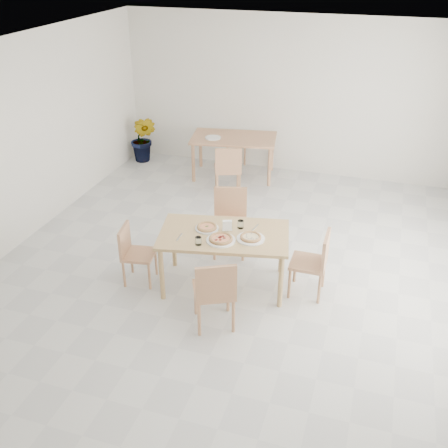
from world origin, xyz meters
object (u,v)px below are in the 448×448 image
(plate_margherita, at_px, (207,228))
(plate_empty, at_px, (213,138))
(plate_pepperoni, at_px, (221,240))
(pizza_pepperoni, at_px, (221,239))
(chair_east, at_px, (315,260))
(napkin_holder, at_px, (227,226))
(chair_west, at_px, (133,250))
(plate_mushroom, at_px, (251,239))
(pizza_mushroom, at_px, (251,237))
(pizza_margherita, at_px, (207,227))
(chair_back_s, at_px, (228,167))
(tumbler_a, at_px, (198,241))
(chair_back_n, at_px, (240,136))
(potted_plant, at_px, (143,139))
(main_table, at_px, (224,239))
(chair_south, at_px, (215,290))
(chair_north, at_px, (230,216))
(second_table, at_px, (234,141))
(tumbler_b, at_px, (241,224))

(plate_margherita, xyz_separation_m, plate_empty, (-1.00, 3.16, 0.00))
(plate_pepperoni, relative_size, pizza_pepperoni, 1.08)
(chair_east, distance_m, plate_empty, 3.84)
(pizza_pepperoni, relative_size, napkin_holder, 2.32)
(chair_west, relative_size, plate_pepperoni, 2.23)
(plate_mushroom, bearing_deg, pizza_mushroom, 180.00)
(pizza_margherita, xyz_separation_m, chair_back_s, (-0.51, 2.50, -0.27))
(tumbler_a, bearing_deg, chair_back_n, 100.05)
(chair_west, bearing_deg, potted_plant, 13.91)
(main_table, bearing_deg, chair_west, -178.69)
(chair_south, xyz_separation_m, chair_west, (-1.28, 0.58, -0.07))
(chair_south, xyz_separation_m, chair_north, (-0.34, 1.67, 0.01))
(plate_mushroom, relative_size, second_table, 0.21)
(plate_margherita, bearing_deg, main_table, -9.14)
(potted_plant, bearing_deg, napkin_holder, -51.03)
(pizza_mushroom, xyz_separation_m, pizza_pepperoni, (-0.33, -0.14, 0.00))
(pizza_mushroom, distance_m, potted_plant, 4.74)
(chair_west, bearing_deg, pizza_margherita, -81.59)
(plate_mushroom, relative_size, tumbler_b, 3.33)
(chair_back_n, bearing_deg, potted_plant, -158.69)
(chair_back_n, distance_m, plate_empty, 1.04)
(chair_west, distance_m, chair_east, 2.26)
(plate_pepperoni, xyz_separation_m, potted_plant, (-2.79, 3.70, -0.30))
(napkin_holder, height_order, plate_empty, napkin_holder)
(chair_south, distance_m, pizza_margherita, 0.99)
(tumbler_b, relative_size, potted_plant, 0.11)
(chair_west, distance_m, pizza_pepperoni, 1.19)
(chair_south, xyz_separation_m, tumbler_a, (-0.36, 0.49, 0.28))
(chair_south, distance_m, chair_back_s, 3.49)
(plate_margherita, height_order, plate_mushroom, same)
(potted_plant, bearing_deg, chair_north, -45.99)
(plate_pepperoni, bearing_deg, plate_empty, 110.31)
(main_table, bearing_deg, chair_south, -90.49)
(chair_north, relative_size, plate_margherita, 3.13)
(pizza_margherita, relative_size, tumbler_a, 2.86)
(plate_pepperoni, xyz_separation_m, pizza_margherita, (-0.25, 0.22, 0.02))
(chair_north, height_order, plate_margherita, chair_north)
(tumbler_b, distance_m, potted_plant, 4.44)
(napkin_holder, distance_m, potted_plant, 4.44)
(pizza_pepperoni, bearing_deg, plate_empty, 110.31)
(plate_mushroom, bearing_deg, napkin_holder, 161.12)
(tumbler_b, relative_size, chair_back_s, 0.11)
(plate_margherita, height_order, pizza_margherita, pizza_margherita)
(plate_margherita, distance_m, potted_plant, 4.32)
(chair_back_s, bearing_deg, plate_empty, -74.39)
(tumbler_a, bearing_deg, chair_south, -53.26)
(pizza_pepperoni, distance_m, second_table, 3.67)
(chair_south, bearing_deg, tumbler_b, -115.84)
(main_table, height_order, chair_back_n, chair_back_n)
(chair_back_n, bearing_deg, chair_east, -61.34)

